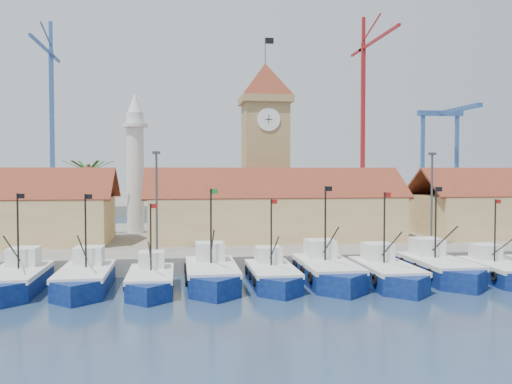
{
  "coord_description": "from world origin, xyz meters",
  "views": [
    {
      "loc": [
        -10.15,
        -39.66,
        8.86
      ],
      "look_at": [
        -2.18,
        18.0,
        6.6
      ],
      "focal_mm": 40.0,
      "sensor_mm": 36.0,
      "label": 1
    }
  ],
  "objects": [
    {
      "name": "terminal",
      "position": [
        0.0,
        110.0,
        1.0
      ],
      "size": [
        240.0,
        80.0,
        2.0
      ],
      "primitive_type": "cube",
      "color": "gray",
      "rests_on": "ground"
    },
    {
      "name": "quay",
      "position": [
        0.0,
        24.0,
        0.75
      ],
      "size": [
        140.0,
        32.0,
        1.5
      ],
      "primitive_type": "cube",
      "color": "gray",
      "rests_on": "ground"
    },
    {
      "name": "boat_2",
      "position": [
        -12.12,
        1.98,
        0.7
      ],
      "size": [
        3.26,
        8.92,
        6.75
      ],
      "color": "#0B1259",
      "rests_on": "ground"
    },
    {
      "name": "boat_8",
      "position": [
        15.16,
        2.08,
        0.71
      ],
      "size": [
        3.32,
        9.09,
        6.88
      ],
      "color": "#0B1259",
      "rests_on": "ground"
    },
    {
      "name": "boat_5",
      "position": [
        1.42,
        3.05,
        0.83
      ],
      "size": [
        3.87,
        10.6,
        8.02
      ],
      "color": "#0B1259",
      "rests_on": "ground"
    },
    {
      "name": "palm_tree",
      "position": [
        -20.0,
        26.0,
        6.25
      ],
      "size": [
        5.6,
        5.03,
        8.39
      ],
      "color": "brown",
      "rests_on": "quay"
    },
    {
      "name": "boat_4",
      "position": [
        -3.0,
        2.64,
        0.72
      ],
      "size": [
        3.37,
        9.22,
        6.98
      ],
      "color": "#0B1259",
      "rests_on": "ground"
    },
    {
      "name": "gantry",
      "position": [
        62.0,
        106.65,
        20.04
      ],
      "size": [
        13.0,
        22.0,
        23.2
      ],
      "color": "#2F5391",
      "rests_on": "terminal"
    },
    {
      "name": "minaret",
      "position": [
        -15.0,
        28.0,
        9.73
      ],
      "size": [
        3.0,
        3.0,
        16.3
      ],
      "color": "silver",
      "rests_on": "quay"
    },
    {
      "name": "boat_6",
      "position": [
        5.81,
        1.85,
        0.78
      ],
      "size": [
        3.63,
        9.95,
        7.53
      ],
      "color": "#0B1259",
      "rests_on": "ground"
    },
    {
      "name": "clock_tower",
      "position": [
        0.0,
        26.0,
        11.96
      ],
      "size": [
        5.8,
        5.8,
        22.7
      ],
      "color": "#A38754",
      "rests_on": "quay"
    },
    {
      "name": "lamp_posts",
      "position": [
        0.5,
        12.0,
        6.48
      ],
      "size": [
        80.7,
        0.25,
        9.03
      ],
      "color": "#3F3F44",
      "rests_on": "quay"
    },
    {
      "name": "boat_0",
      "position": [
        -21.76,
        3.02,
        0.78
      ],
      "size": [
        3.64,
        9.98,
        7.55
      ],
      "color": "#0B1259",
      "rests_on": "ground"
    },
    {
      "name": "boat_3",
      "position": [
        -7.61,
        3.11,
        0.81
      ],
      "size": [
        3.79,
        10.37,
        7.85
      ],
      "color": "#0B1259",
      "rests_on": "ground"
    },
    {
      "name": "boat_7",
      "position": [
        10.69,
        3.2,
        0.82
      ],
      "size": [
        3.82,
        10.47,
        7.93
      ],
      "color": "#0B1259",
      "rests_on": "ground"
    },
    {
      "name": "ground",
      "position": [
        0.0,
        0.0,
        0.0
      ],
      "size": [
        400.0,
        400.0,
        0.0
      ],
      "primitive_type": "plane",
      "color": "#1B3449",
      "rests_on": "ground"
    },
    {
      "name": "crane_blue_near",
      "position": [
        -40.97,
        106.9,
        25.97
      ],
      "size": [
        1.0,
        30.67,
        43.51
      ],
      "color": "#2F5391",
      "rests_on": "terminal"
    },
    {
      "name": "boat_1",
      "position": [
        -16.93,
        2.97,
        0.77
      ],
      "size": [
        3.61,
        9.89,
        7.48
      ],
      "color": "#0B1259",
      "rests_on": "ground"
    },
    {
      "name": "crane_red_right",
      "position": [
        38.16,
        103.46,
        28.02
      ],
      "size": [
        1.0,
        34.47,
        46.64
      ],
      "color": "maroon",
      "rests_on": "terminal"
    },
    {
      "name": "hall_center",
      "position": [
        0.0,
        20.0,
        3.99
      ],
      "size": [
        27.04,
        10.13,
        7.61
      ],
      "color": "#DFC07A",
      "rests_on": "quay"
    }
  ]
}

